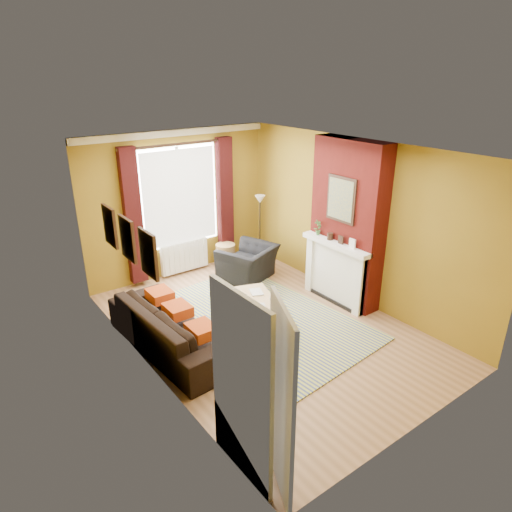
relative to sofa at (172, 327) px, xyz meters
name	(u,v)px	position (x,y,z in m)	size (l,w,h in m)	color
ground	(265,328)	(1.42, -0.37, -0.34)	(5.50, 5.50, 0.00)	#8A603E
room_walls	(287,233)	(2.05, -0.09, 1.04)	(3.82, 5.54, 2.83)	olive
striped_rug	(254,322)	(1.36, -0.14, -0.33)	(2.90, 3.80, 0.02)	navy
sofa	(172,327)	(0.00, 0.00, 0.00)	(2.36, 0.92, 0.69)	black
armchair	(248,263)	(2.26, 1.28, -0.01)	(1.02, 0.89, 0.66)	black
coffee_table	(257,302)	(1.43, -0.12, 0.00)	(0.92, 1.28, 0.38)	tan
wicker_stool	(226,256)	(2.23, 2.03, -0.10)	(0.41, 0.41, 0.50)	olive
floor_lamp	(260,210)	(2.97, 1.84, 0.79)	(0.27, 0.27, 1.44)	black
book_a	(255,307)	(1.25, -0.31, 0.05)	(0.17, 0.23, 0.02)	#999999
book_b	(251,293)	(1.49, 0.13, 0.05)	(0.20, 0.27, 0.02)	#999999
mug	(273,300)	(1.57, -0.36, 0.09)	(0.11, 0.11, 0.10)	#999999
tv_remote	(246,297)	(1.34, 0.05, 0.05)	(0.13, 0.16, 0.02)	#252528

